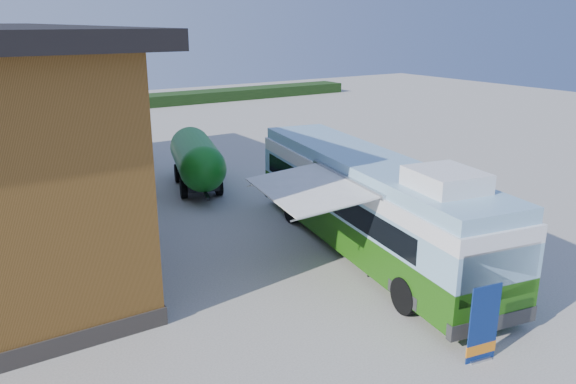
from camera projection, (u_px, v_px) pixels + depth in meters
ground at (357, 267)px, 18.17m from camera, size 100.00×100.00×0.00m
hedge at (163, 100)px, 52.66m from camera, size 40.00×3.00×1.00m
bus at (368, 201)px, 18.88m from camera, size 4.83×12.86×3.87m
awning at (314, 187)px, 17.06m from camera, size 3.40×4.73×0.53m
banner at (483, 331)px, 12.97m from camera, size 0.84×0.28×1.95m
picnic_table at (382, 248)px, 18.05m from camera, size 1.78×1.66×0.85m
person_a at (149, 177)px, 25.54m from camera, size 0.67×0.72×1.65m
person_b at (203, 172)px, 26.07m from camera, size 1.07×1.11×1.81m
slurry_tanker at (196, 158)px, 26.27m from camera, size 3.34×6.67×2.54m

